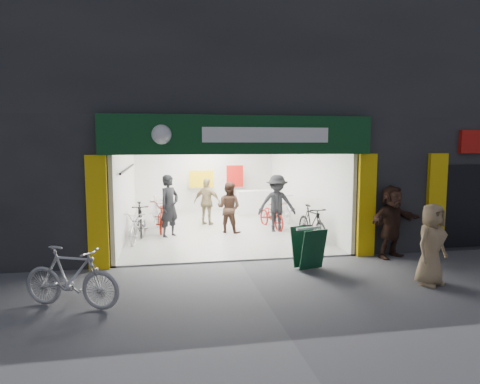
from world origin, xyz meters
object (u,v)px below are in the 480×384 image
object	(u,v)px
bike_right_front	(312,223)
bike_left_front	(139,226)
parked_bike	(71,277)
pedestrian_near	(431,245)
sandwich_board	(308,247)

from	to	relation	value
bike_right_front	bike_left_front	bearing A→B (deg)	164.70
parked_bike	bike_right_front	bearing A→B (deg)	-31.48
pedestrian_near	parked_bike	bearing A→B (deg)	155.56
parked_bike	sandwich_board	bearing A→B (deg)	-49.87
bike_left_front	parked_bike	xyz separation A→B (m)	(-0.90, -4.93, 0.09)
bike_right_front	parked_bike	xyz separation A→B (m)	(-5.90, -4.16, 0.02)
bike_left_front	sandwich_board	bearing A→B (deg)	-30.55
bike_left_front	parked_bike	world-z (taller)	parked_bike
parked_bike	sandwich_board	xyz separation A→B (m)	(4.83, 1.46, -0.03)
pedestrian_near	sandwich_board	xyz separation A→B (m)	(-2.06, 1.49, -0.31)
bike_right_front	parked_bike	distance (m)	7.21
bike_right_front	pedestrian_near	world-z (taller)	pedestrian_near
parked_bike	sandwich_board	distance (m)	5.04
sandwich_board	bike_left_front	bearing A→B (deg)	123.52
bike_left_front	bike_right_front	size ratio (longest dim) A/B	1.00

